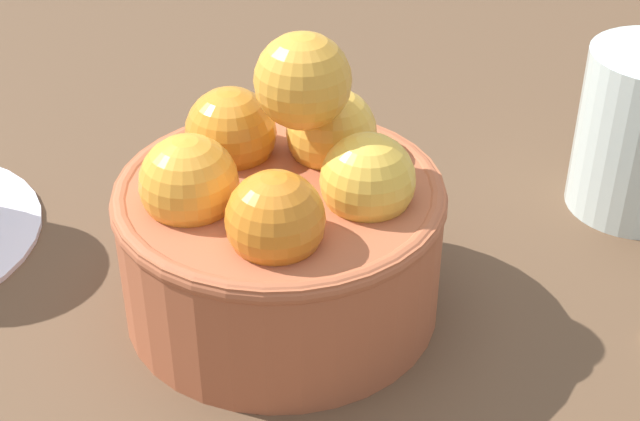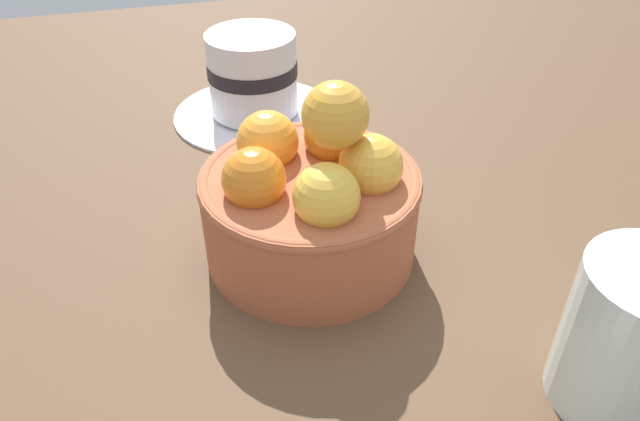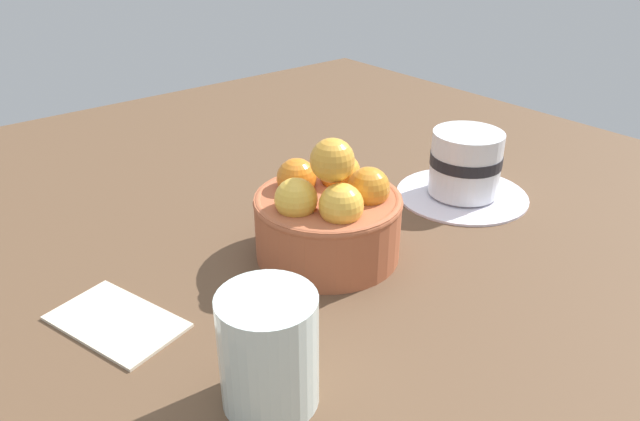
% 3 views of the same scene
% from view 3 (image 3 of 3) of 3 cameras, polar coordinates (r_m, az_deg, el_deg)
% --- Properties ---
extents(ground_plane, '(1.29, 1.19, 0.04)m').
position_cam_3_polar(ground_plane, '(0.65, 0.71, -5.42)').
color(ground_plane, brown).
extents(terracotta_bowl, '(0.15, 0.15, 0.13)m').
position_cam_3_polar(terracotta_bowl, '(0.62, 0.78, -0.39)').
color(terracotta_bowl, '#AD5938').
rests_on(terracotta_bowl, ground_plane).
extents(coffee_cup, '(0.16, 0.16, 0.08)m').
position_cam_3_polar(coffee_cup, '(0.77, 13.36, 3.94)').
color(coffee_cup, white).
rests_on(coffee_cup, ground_plane).
extents(water_glass, '(0.07, 0.07, 0.09)m').
position_cam_3_polar(water_glass, '(0.45, -4.85, -13.00)').
color(water_glass, silver).
rests_on(water_glass, ground_plane).
extents(folded_napkin, '(0.13, 0.10, 0.01)m').
position_cam_3_polar(folded_napkin, '(0.57, -18.63, -9.77)').
color(folded_napkin, beige).
rests_on(folded_napkin, ground_plane).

